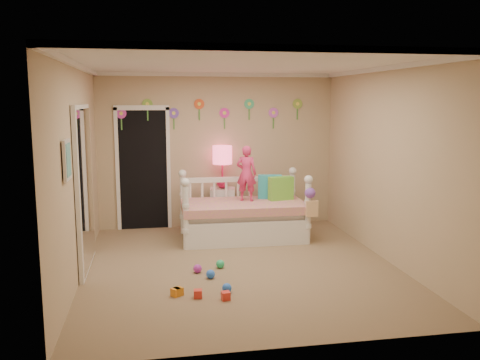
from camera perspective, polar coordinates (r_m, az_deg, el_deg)
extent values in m
cube|color=#7F684C|center=(6.75, 0.05, -9.66)|extent=(4.00, 4.50, 0.01)
cube|color=white|center=(6.41, 0.05, 12.94)|extent=(4.00, 4.50, 0.01)
cube|color=tan|center=(8.66, -2.56, 3.30)|extent=(4.00, 0.01, 2.60)
cube|color=tan|center=(6.42, -17.82, 0.87)|extent=(0.01, 4.50, 2.60)
cube|color=tan|center=(7.08, 16.21, 1.67)|extent=(0.01, 4.50, 2.60)
cube|color=#23A8B3|center=(8.19, 3.37, -0.76)|extent=(0.40, 0.20, 0.38)
cube|color=#6DC73C|center=(8.07, 4.61, -0.94)|extent=(0.41, 0.22, 0.37)
imported|color=#E5346C|center=(7.93, 0.72, 0.75)|extent=(0.37, 0.31, 0.87)
cube|color=white|center=(8.62, -1.97, -3.16)|extent=(0.46, 0.38, 0.69)
sphere|color=#D91C53|center=(8.54, -1.98, -0.27)|extent=(0.20, 0.20, 0.20)
cylinder|color=#D91C53|center=(8.51, -1.99, 1.10)|extent=(0.03, 0.03, 0.41)
cylinder|color=#FE4C6F|center=(8.48, -2.00, 2.84)|extent=(0.33, 0.33, 0.30)
cube|color=black|center=(8.61, -10.81, 1.34)|extent=(0.90, 0.04, 2.07)
cube|color=white|center=(6.74, -17.05, -0.87)|extent=(0.07, 1.30, 2.10)
cube|color=white|center=(5.50, -18.87, 2.15)|extent=(0.05, 0.34, 0.42)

